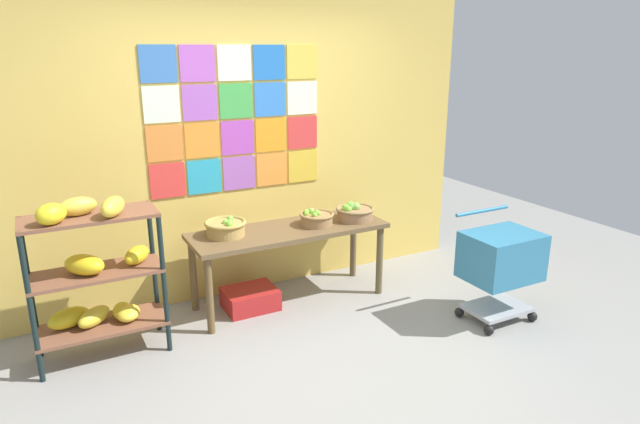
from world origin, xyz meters
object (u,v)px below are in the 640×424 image
fruit_basket_back_right (354,212)px  banana_shelf_unit (95,272)px  display_table (289,238)px  produce_crate_under_table (250,299)px  fruit_basket_back_left (226,227)px  fruit_basket_centre (316,218)px  shopping_cart (501,260)px

fruit_basket_back_right → banana_shelf_unit: bearing=-176.9°
banana_shelf_unit → fruit_basket_back_right: bearing=3.1°
banana_shelf_unit → fruit_basket_back_right: size_ratio=3.52×
display_table → produce_crate_under_table: (-0.36, 0.03, -0.51)m
banana_shelf_unit → fruit_basket_back_left: 1.07m
fruit_basket_back_right → produce_crate_under_table: bearing=175.4°
produce_crate_under_table → fruit_basket_centre: bearing=-5.6°
fruit_basket_back_left → shopping_cart: (1.90, -1.17, -0.23)m
banana_shelf_unit → display_table: 1.58m
produce_crate_under_table → fruit_basket_back_right: bearing=-4.6°
banana_shelf_unit → fruit_basket_centre: 1.83m
fruit_basket_back_right → fruit_basket_back_left: bearing=174.4°
fruit_basket_centre → produce_crate_under_table: size_ratio=0.68×
fruit_basket_back_right → shopping_cart: bearing=-54.9°
fruit_basket_back_left → produce_crate_under_table: 0.69m
banana_shelf_unit → shopping_cart: 3.08m
fruit_basket_back_right → produce_crate_under_table: size_ratio=0.78×
fruit_basket_centre → produce_crate_under_table: 0.90m
fruit_basket_centre → fruit_basket_back_right: size_ratio=0.87×
display_table → fruit_basket_back_right: (0.62, -0.05, 0.15)m
display_table → shopping_cart: shopping_cart is taller
shopping_cart → display_table: bearing=132.3°
display_table → fruit_basket_back_left: size_ratio=4.96×
display_table → fruit_basket_centre: fruit_basket_centre is taller
fruit_basket_back_left → fruit_basket_back_right: size_ratio=1.00×
display_table → fruit_basket_back_right: 0.64m
fruit_basket_back_left → produce_crate_under_table: (0.17, -0.04, -0.66)m
banana_shelf_unit → produce_crate_under_table: size_ratio=2.74×
banana_shelf_unit → fruit_basket_back_left: bearing=12.7°
banana_shelf_unit → fruit_basket_centre: size_ratio=4.02×
shopping_cart → fruit_basket_centre: bearing=127.2°
fruit_basket_back_left → banana_shelf_unit: bearing=-167.3°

